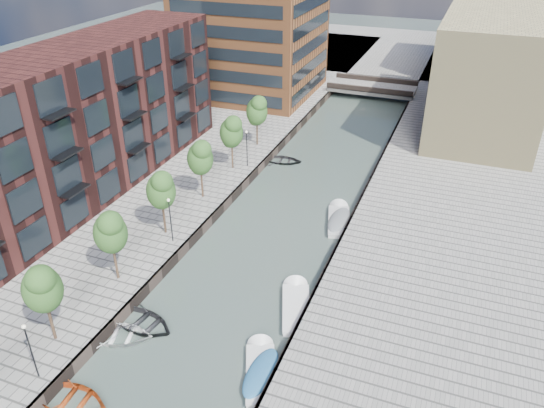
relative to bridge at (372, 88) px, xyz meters
The scene contains 27 objects.
water 32.03m from the bridge, 90.00° to the right, with size 300.00×300.00×0.00m, color #38473F.
quay_left 48.17m from the bridge, 138.37° to the right, with size 60.00×140.00×1.00m, color gray.
quay_right 35.79m from the bridge, 63.43° to the right, with size 20.00×140.00×1.00m, color gray.
quay_wall_left 32.59m from the bridge, 100.79° to the right, with size 0.25×140.00×1.00m, color #332823.
quay_wall_right 32.59m from the bridge, 79.21° to the right, with size 0.25×140.00×1.00m, color #332823.
far_closure 28.01m from the bridge, 90.00° to the left, with size 80.00×40.00×1.00m, color gray.
apartment_block 46.99m from the bridge, 115.46° to the right, with size 8.00×38.00×14.00m, color black.
tan_block_near 19.99m from the bridge, 32.01° to the right, with size 12.00×25.00×14.00m, color tan.
tan_block_far 23.87m from the bridge, 45.00° to the left, with size 12.00×20.00×16.00m, color tan.
bridge is the anchor object (origin of this frame).
tree_1 61.71m from the bridge, 97.93° to the right, with size 2.50×2.50×5.95m.
tree_2 54.81m from the bridge, 98.95° to the right, with size 2.50×2.50×5.95m.
tree_3 47.92m from the bridge, 100.25° to the right, with size 2.50×2.50×5.95m.
tree_4 41.08m from the bridge, 102.00° to the right, with size 2.50×2.50×5.95m.
tree_5 34.30m from the bridge, 104.44° to the right, with size 2.50×2.50×5.95m.
tree_6 27.63m from the bridge, 108.10° to the right, with size 2.50×2.50×5.95m.
lamp_0 64.44m from the bridge, 96.42° to the right, with size 0.24×0.24×4.12m.
lamp_1 48.58m from the bridge, 98.53° to the right, with size 0.24×0.24×4.12m.
lamp_2 32.87m from the bridge, 102.68° to the right, with size 0.24×0.24×4.12m.
sloop_1 57.22m from the bridge, 94.53° to the right, with size 3.68×5.15×1.07m, color black.
sloop_2 64.48m from the bridge, 94.22° to the right, with size 3.44×4.81×1.00m, color #9B3610.
sloop_3 58.93m from the bridge, 95.19° to the right, with size 3.49×4.89×1.01m, color white.
sloop_4 28.05m from the bridge, 99.46° to the right, with size 3.16×4.43×0.92m, color black.
motorboat_2 51.25m from the bridge, 84.42° to the right, with size 3.80×6.07×1.92m.
motorboat_3 58.14m from the bridge, 85.10° to the right, with size 3.76×5.62×1.78m.
motorboat_4 38.44m from the bridge, 82.76° to the right, with size 3.31×5.94×1.88m.
car 13.43m from the bridge, 37.01° to the right, with size 1.41×3.50×1.19m, color #A5A7AA.
Camera 1 is at (14.38, -8.26, 26.13)m, focal length 35.00 mm.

